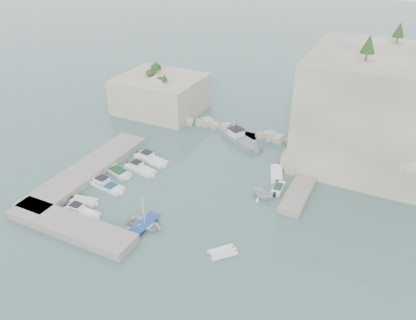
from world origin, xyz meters
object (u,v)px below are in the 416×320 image
at_px(motorboat_e, 85,203).
at_px(tender_east_a, 262,197).
at_px(rowboat, 145,226).
at_px(work_boat, 242,143).
at_px(tender_east_c, 276,175).
at_px(tender_east_b, 278,190).
at_px(inflatable_dinghy, 222,254).
at_px(motorboat_b, 140,171).
at_px(motorboat_c, 118,173).
at_px(tender_east_d, 289,166).
at_px(motorboat_d, 107,187).
at_px(motorboat_a, 151,161).
at_px(motorboat_f, 82,214).

relative_size(motorboat_e, tender_east_a, 1.07).
height_order(rowboat, work_boat, work_boat).
bearing_deg(tender_east_c, tender_east_b, -177.53).
bearing_deg(inflatable_dinghy, tender_east_a, 41.02).
xyz_separation_m(motorboat_b, tender_east_b, (20.76, 4.37, 0.00)).
height_order(motorboat_e, inflatable_dinghy, motorboat_e).
distance_m(motorboat_c, rowboat, 13.99).
bearing_deg(inflatable_dinghy, tender_east_d, 39.41).
height_order(tender_east_a, tender_east_d, tender_east_a).
height_order(rowboat, tender_east_a, tender_east_a).
bearing_deg(motorboat_e, motorboat_d, 76.14).
distance_m(motorboat_e, tender_east_b, 27.17).
xyz_separation_m(motorboat_a, tender_east_a, (19.53, -1.64, 0.00)).
xyz_separation_m(motorboat_d, tender_east_a, (21.08, 7.65, 0.00)).
bearing_deg(tender_east_d, tender_east_b, 179.94).
xyz_separation_m(tender_east_a, tender_east_d, (0.87, 10.00, 0.00)).
height_order(motorboat_e, tender_east_a, tender_east_a).
distance_m(motorboat_a, inflatable_dinghy, 24.05).
relative_size(motorboat_c, tender_east_a, 1.48).
height_order(tender_east_a, tender_east_b, tender_east_a).
relative_size(tender_east_c, tender_east_d, 1.28).
bearing_deg(motorboat_f, work_boat, 68.28).
bearing_deg(motorboat_a, tender_east_c, 24.66).
xyz_separation_m(motorboat_c, inflatable_dinghy, (21.69, -8.99, 0.00)).
xyz_separation_m(inflatable_dinghy, work_boat, (-8.45, 26.67, 0.00)).
distance_m(motorboat_f, tender_east_c, 28.68).
bearing_deg(motorboat_e, motorboat_c, 83.90).
xyz_separation_m(rowboat, tender_east_a, (11.12, 12.61, 0.00)).
xyz_separation_m(motorboat_d, motorboat_f, (1.08, -6.55, 0.00)).
height_order(tender_east_c, work_boat, work_boat).
height_order(motorboat_f, tender_east_a, tender_east_a).
relative_size(tender_east_a, tender_east_b, 0.94).
bearing_deg(tender_east_c, tender_east_d, -32.36).
bearing_deg(motorboat_b, inflatable_dinghy, -20.44).
distance_m(inflatable_dinghy, tender_east_d, 22.81).
distance_m(motorboat_a, tender_east_a, 19.60).
height_order(motorboat_b, tender_east_d, tender_east_d).
bearing_deg(work_boat, inflatable_dinghy, -42.76).
distance_m(motorboat_c, motorboat_f, 10.59).
relative_size(tender_east_a, work_boat, 0.40).
distance_m(motorboat_b, inflatable_dinghy, 22.03).
distance_m(motorboat_a, motorboat_e, 13.86).
height_order(tender_east_b, tender_east_d, tender_east_d).
bearing_deg(motorboat_d, tender_east_d, 46.13).
xyz_separation_m(motorboat_c, rowboat, (10.86, -8.82, 0.00)).
bearing_deg(tender_east_d, tender_east_a, 170.46).
bearing_deg(work_boat, rowboat, -65.47).
bearing_deg(rowboat, tender_east_a, -38.14).
bearing_deg(rowboat, tender_east_b, -36.14).
relative_size(motorboat_e, motorboat_f, 0.69).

